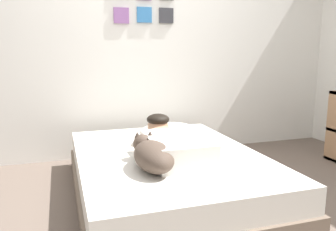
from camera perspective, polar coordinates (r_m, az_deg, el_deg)
The scene contains 8 objects.
ground_plane at distance 2.71m, azimuth 3.99°, elevation -14.75°, with size 13.44×13.44×0.00m, color #66564C.
back_wall at distance 3.88m, azimuth -4.16°, elevation 11.94°, with size 4.72×0.12×2.50m.
bed at distance 2.83m, azimuth -0.08°, elevation -9.75°, with size 1.46×2.00×0.35m.
pillow at distance 3.39m, azimuth -0.05°, elevation -2.21°, with size 0.52×0.32×0.11m, color white.
person_lying at distance 2.69m, azimuth 0.47°, elevation -4.47°, with size 0.43×0.92×0.27m.
dog at distance 2.38m, azimuth -2.68°, elevation -6.57°, with size 0.26×0.57×0.21m.
coffee_cup at distance 3.22m, azimuth 0.47°, elevation -3.20°, with size 0.12×0.09×0.07m.
cell_phone at distance 2.88m, azimuth -4.44°, elevation -5.61°, with size 0.07×0.14×0.01m, color black.
Camera 1 is at (-0.92, -2.27, 1.16)m, focal length 36.32 mm.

